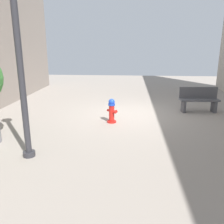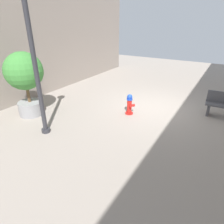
# 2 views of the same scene
# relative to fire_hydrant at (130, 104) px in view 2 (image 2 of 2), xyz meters

# --- Properties ---
(ground_plane) EXTENTS (23.40, 23.40, 0.00)m
(ground_plane) POSITION_rel_fire_hydrant_xyz_m (-0.59, -1.08, -0.41)
(ground_plane) COLOR gray
(fire_hydrant) EXTENTS (0.36, 0.36, 0.81)m
(fire_hydrant) POSITION_rel_fire_hydrant_xyz_m (0.00, 0.00, 0.00)
(fire_hydrant) COLOR red
(fire_hydrant) RESTS_ON ground_plane
(planter_tree) EXTENTS (1.37, 1.37, 2.41)m
(planter_tree) POSITION_rel_fire_hydrant_xyz_m (3.28, 2.04, 1.11)
(planter_tree) COLOR gray
(planter_tree) RESTS_ON ground_plane
(street_lamp) EXTENTS (0.36, 0.36, 4.27)m
(street_lamp) POSITION_rel_fire_hydrant_xyz_m (1.74, 2.70, 2.22)
(street_lamp) COLOR #2D2D33
(street_lamp) RESTS_ON ground_plane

